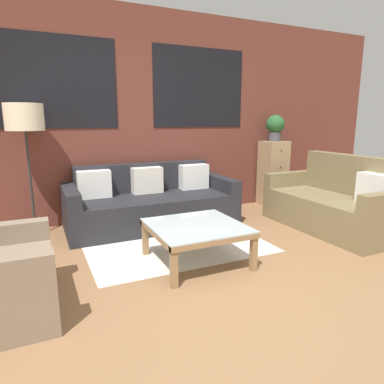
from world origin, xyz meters
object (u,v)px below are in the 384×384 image
(settee_vintage, at_px, (334,205))
(potted_plant, at_px, (275,126))
(drawer_cabinet, at_px, (273,173))
(coffee_table, at_px, (196,230))
(floor_lamp, at_px, (25,122))
(couch_dark, at_px, (151,204))

(settee_vintage, distance_m, potted_plant, 1.65)
(settee_vintage, xyz_separation_m, drawer_cabinet, (0.09, 1.35, 0.20))
(coffee_table, relative_size, floor_lamp, 0.56)
(couch_dark, relative_size, potted_plant, 5.30)
(couch_dark, height_order, floor_lamp, floor_lamp)
(couch_dark, bearing_deg, floor_lamp, 173.48)
(coffee_table, xyz_separation_m, potted_plant, (2.11, 1.57, 0.93))
(drawer_cabinet, height_order, potted_plant, potted_plant)
(couch_dark, xyz_separation_m, settee_vintage, (2.03, -1.12, 0.03))
(couch_dark, relative_size, coffee_table, 2.51)
(couch_dark, bearing_deg, settee_vintage, -28.81)
(floor_lamp, height_order, potted_plant, floor_lamp)
(settee_vintage, distance_m, floor_lamp, 3.80)
(couch_dark, height_order, coffee_table, couch_dark)
(drawer_cabinet, distance_m, potted_plant, 0.74)
(floor_lamp, bearing_deg, coffee_table, -46.81)
(couch_dark, relative_size, drawer_cabinet, 2.10)
(settee_vintage, bearing_deg, drawer_cabinet, 86.18)
(settee_vintage, height_order, drawer_cabinet, drawer_cabinet)
(drawer_cabinet, relative_size, potted_plant, 2.53)
(drawer_cabinet, bearing_deg, settee_vintage, -93.82)
(couch_dark, height_order, drawer_cabinet, drawer_cabinet)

